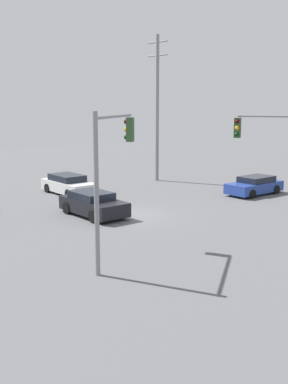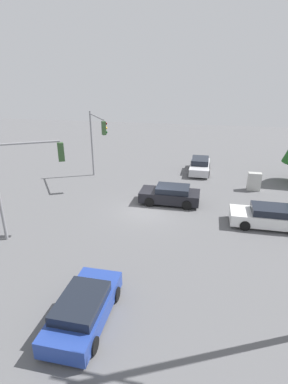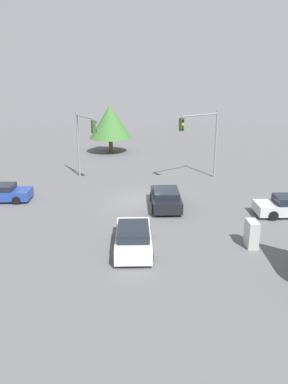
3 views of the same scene
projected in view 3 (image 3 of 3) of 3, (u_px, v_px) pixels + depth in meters
ground_plane at (144, 202)px, 27.82m from camera, size 80.00×80.00×0.00m
sedan_blue at (1, 193)px, 27.87m from camera, size 1.96×4.29×1.25m
sedan_white at (133, 238)px, 20.19m from camera, size 4.64×2.02×1.34m
sedan_dark at (166, 198)px, 26.50m from camera, size 4.38×2.07×1.36m
traffic_signal_main at (202, 133)px, 32.20m from camera, size 2.81×3.77×6.00m
traffic_signal_cross at (84, 135)px, 32.35m from camera, size 3.41×2.13×5.84m
electrical_cabinet at (252, 234)px, 20.46m from camera, size 1.05×0.56×1.49m
tree_behind at (110, 122)px, 43.87m from camera, size 4.96×4.96×5.60m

